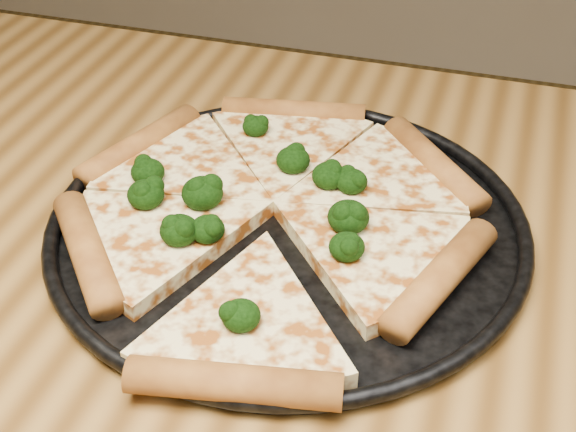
% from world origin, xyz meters
% --- Properties ---
extents(pizza_pan, '(0.38, 0.38, 0.02)m').
position_xyz_m(pizza_pan, '(-0.00, 0.13, 0.76)').
color(pizza_pan, black).
rests_on(pizza_pan, dining_table).
extents(pizza, '(0.35, 0.38, 0.03)m').
position_xyz_m(pizza, '(-0.02, 0.13, 0.77)').
color(pizza, '#FFE69C').
rests_on(pizza, pizza_pan).
extents(broccoli_florets, '(0.21, 0.26, 0.02)m').
position_xyz_m(broccoli_florets, '(-0.03, 0.13, 0.78)').
color(broccoli_florets, black).
rests_on(broccoli_florets, pizza).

